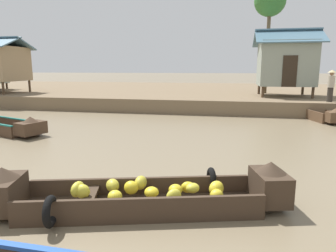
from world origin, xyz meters
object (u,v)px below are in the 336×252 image
(banana_boat, at_px, (142,195))
(vendor_person, at_px, (331,84))
(palm_tree_near, at_px, (270,2))
(stilt_house_mid_right, at_px, (286,63))
(fishing_skiff_distant, at_px, (310,112))

(banana_boat, height_order, vendor_person, vendor_person)
(banana_boat, bearing_deg, palm_tree_near, 77.38)
(stilt_house_mid_right, bearing_deg, banana_boat, -107.47)
(banana_boat, height_order, stilt_house_mid_right, stilt_house_mid_right)
(vendor_person, bearing_deg, fishing_skiff_distant, -166.11)
(fishing_skiff_distant, xyz_separation_m, vendor_person, (0.95, 0.23, 1.46))
(banana_boat, xyz_separation_m, fishing_skiff_distant, (5.70, 12.09, -0.03))
(fishing_skiff_distant, distance_m, vendor_person, 1.76)
(fishing_skiff_distant, bearing_deg, palm_tree_near, 108.32)
(fishing_skiff_distant, xyz_separation_m, palm_tree_near, (-1.79, 5.40, 6.62))
(banana_boat, relative_size, palm_tree_near, 0.74)
(fishing_skiff_distant, bearing_deg, stilt_house_mid_right, 104.58)
(vendor_person, bearing_deg, banana_boat, -118.34)
(stilt_house_mid_right, xyz_separation_m, palm_tree_near, (-0.93, 2.10, 4.00))
(fishing_skiff_distant, xyz_separation_m, stilt_house_mid_right, (-0.86, 3.30, 2.62))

